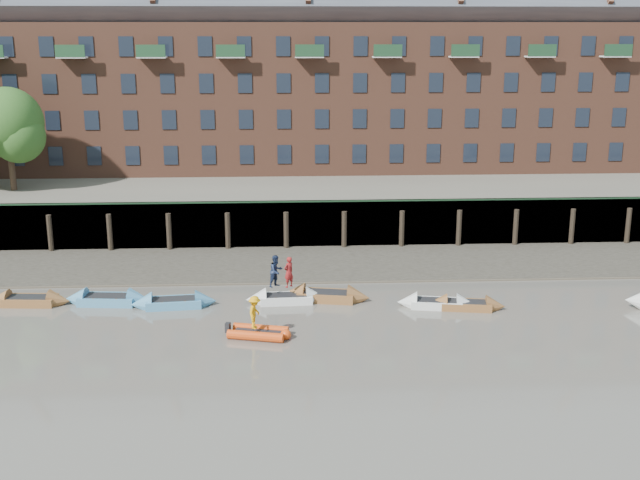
{
  "coord_description": "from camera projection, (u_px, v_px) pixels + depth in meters",
  "views": [
    {
      "loc": [
        -2.43,
        -31.64,
        14.84
      ],
      "look_at": [
        -0.18,
        12.0,
        3.2
      ],
      "focal_mm": 45.0,
      "sensor_mm": 36.0,
      "label": 1
    }
  ],
  "objects": [
    {
      "name": "rowboat_5",
      "position": [
        437.0,
        304.0,
        43.75
      ],
      "size": [
        4.44,
        1.98,
        1.24
      ],
      "rotation": [
        0.0,
        0.0,
        -0.18
      ],
      "color": "silver",
      "rests_on": "ground"
    },
    {
      "name": "rowboat_4",
      "position": [
        326.0,
        296.0,
        44.9
      ],
      "size": [
        5.09,
        2.34,
        1.42
      ],
      "rotation": [
        0.0,
        0.0,
        -0.19
      ],
      "color": "brown",
      "rests_on": "ground"
    },
    {
      "name": "rowboat_2",
      "position": [
        174.0,
        303.0,
        43.84
      ],
      "size": [
        4.74,
        1.78,
        1.35
      ],
      "rotation": [
        0.0,
        0.0,
        0.1
      ],
      "color": "teal",
      "rests_on": "ground"
    },
    {
      "name": "person_rower_b",
      "position": [
        276.0,
        271.0,
        44.29
      ],
      "size": [
        1.11,
        1.1,
        1.81
      ],
      "primitive_type": "imported",
      "rotation": [
        0.0,
        0.0,
        0.77
      ],
      "color": "#19233F",
      "rests_on": "rowboat_3"
    },
    {
      "name": "ground",
      "position": [
        338.0,
        383.0,
        34.48
      ],
      "size": [
        220.0,
        220.0,
        0.0
      ],
      "primitive_type": "plane",
      "color": "#615C54",
      "rests_on": "ground"
    },
    {
      "name": "rowboat_1",
      "position": [
        108.0,
        300.0,
        44.3
      ],
      "size": [
        4.92,
        1.85,
        1.4
      ],
      "rotation": [
        0.0,
        0.0,
        -0.09
      ],
      "color": "teal",
      "rests_on": "ground"
    },
    {
      "name": "mud_band",
      "position": [
        321.0,
        280.0,
        48.56
      ],
      "size": [
        110.0,
        1.6,
        0.1
      ],
      "primitive_type": "cube",
      "color": "#4C4336",
      "rests_on": "ground"
    },
    {
      "name": "rowboat_3",
      "position": [
        286.0,
        298.0,
        44.54
      ],
      "size": [
        4.53,
        1.51,
        1.3
      ],
      "rotation": [
        0.0,
        0.0,
        0.05
      ],
      "color": "silver",
      "rests_on": "ground"
    },
    {
      "name": "rowboat_0",
      "position": [
        29.0,
        301.0,
        44.19
      ],
      "size": [
        4.62,
        1.66,
        1.32
      ],
      "rotation": [
        0.0,
        0.0,
        -0.08
      ],
      "color": "brown",
      "rests_on": "ground"
    },
    {
      "name": "bank_terrace",
      "position": [
        308.0,
        186.0,
        68.8
      ],
      "size": [
        110.0,
        28.0,
        3.2
      ],
      "primitive_type": "cube",
      "color": "#5E594D",
      "rests_on": "ground"
    },
    {
      "name": "rib_tender",
      "position": [
        261.0,
        333.0,
        39.55
      ],
      "size": [
        3.17,
        2.11,
        0.53
      ],
      "rotation": [
        0.0,
        0.0,
        -0.26
      ],
      "color": "#D74411",
      "rests_on": "ground"
    },
    {
      "name": "apartment_terrace",
      "position": [
        307.0,
        52.0,
        66.87
      ],
      "size": [
        80.6,
        15.56,
        20.98
      ],
      "color": "brown",
      "rests_on": "bank_terrace"
    },
    {
      "name": "river_wall",
      "position": [
        315.0,
        224.0,
        55.66
      ],
      "size": [
        110.0,
        1.23,
        3.3
      ],
      "color": "#2D2A26",
      "rests_on": "ground"
    },
    {
      "name": "person_rib_crew",
      "position": [
        255.0,
        312.0,
        39.19
      ],
      "size": [
        0.88,
        1.2,
        1.66
      ],
      "primitive_type": "imported",
      "rotation": [
        0.0,
        0.0,
        1.3
      ],
      "color": "orange",
      "rests_on": "rib_tender"
    },
    {
      "name": "foreshore",
      "position": [
        318.0,
        264.0,
        51.85
      ],
      "size": [
        110.0,
        8.0,
        0.5
      ],
      "primitive_type": "cube",
      "color": "#3D382F",
      "rests_on": "ground"
    },
    {
      "name": "rowboat_6",
      "position": [
        466.0,
        305.0,
        43.54
      ],
      "size": [
        4.32,
        1.88,
        1.21
      ],
      "rotation": [
        0.0,
        0.0,
        -0.17
      ],
      "color": "brown",
      "rests_on": "ground"
    },
    {
      "name": "person_rower_a",
      "position": [
        289.0,
        272.0,
        44.25
      ],
      "size": [
        0.75,
        0.73,
        1.73
      ],
      "primitive_type": "imported",
      "rotation": [
        0.0,
        0.0,
        3.88
      ],
      "color": "maroon",
      "rests_on": "rowboat_3"
    }
  ]
}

